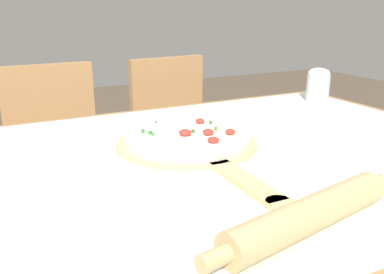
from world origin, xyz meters
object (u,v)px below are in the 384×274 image
rolling_pin (309,215)px  chair_left (58,155)px  pizza (187,136)px  pizza_peel (191,146)px  flour_cup (318,84)px  chair_right (177,138)px

rolling_pin → chair_left: chair_left is taller
rolling_pin → chair_left: 1.32m
pizza → pizza_peel: bearing=-91.1°
pizza_peel → pizza: bearing=88.9°
chair_left → rolling_pin: bearing=-83.2°
flour_cup → chair_left: bearing=146.7°
pizza_peel → rolling_pin: 0.43m
pizza → rolling_pin: (-0.01, -0.46, 0.00)m
pizza → chair_right: bearing=67.5°
pizza → rolling_pin: rolling_pin is taller
rolling_pin → flour_cup: 0.96m
pizza → rolling_pin: bearing=-91.1°
flour_cup → chair_right: bearing=119.0°
rolling_pin → flour_cup: flour_cup is taller
pizza → flour_cup: size_ratio=2.63×
pizza_peel → chair_left: 0.91m
pizza_peel → chair_left: bearing=104.3°
chair_right → pizza: bearing=-118.7°
chair_left → flour_cup: size_ratio=7.19×
chair_left → flour_cup: bearing=-35.7°
chair_left → chair_right: (0.55, -0.00, 0.00)m
pizza → flour_cup: flour_cup is taller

